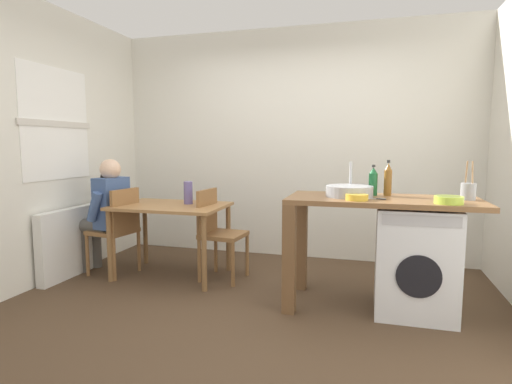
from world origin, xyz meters
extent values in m
plane|color=#4C3826|center=(0.00, 0.00, 0.00)|extent=(5.46, 5.46, 0.00)
cube|color=silver|center=(0.00, 1.75, 1.35)|extent=(4.60, 0.10, 2.70)
cube|color=silver|center=(-2.15, 0.00, 1.35)|extent=(0.10, 3.80, 2.70)
cube|color=white|center=(-2.10, 0.30, 1.55)|extent=(0.01, 0.90, 1.10)
cube|color=beige|center=(-2.09, 0.30, 1.55)|extent=(0.02, 0.96, 0.06)
cube|color=white|center=(-2.02, 0.30, 0.35)|extent=(0.10, 0.80, 0.70)
cube|color=#9E7042|center=(-1.02, 0.61, 0.72)|extent=(1.10, 0.76, 0.03)
cylinder|color=brown|center=(-1.52, 0.28, 0.35)|extent=(0.05, 0.05, 0.71)
cylinder|color=brown|center=(-0.52, 0.28, 0.35)|extent=(0.05, 0.05, 0.71)
cylinder|color=brown|center=(-1.52, 0.94, 0.35)|extent=(0.05, 0.05, 0.71)
cylinder|color=brown|center=(-0.52, 0.94, 0.35)|extent=(0.05, 0.05, 0.71)
cube|color=olive|center=(-1.64, 0.51, 0.45)|extent=(0.46, 0.46, 0.04)
cube|color=olive|center=(-1.47, 0.48, 0.68)|extent=(0.10, 0.38, 0.45)
cylinder|color=olive|center=(-1.85, 0.36, 0.23)|extent=(0.04, 0.04, 0.45)
cylinder|color=olive|center=(-1.79, 0.71, 0.23)|extent=(0.04, 0.04, 0.45)
cylinder|color=olive|center=(-1.49, 0.30, 0.23)|extent=(0.04, 0.04, 0.45)
cylinder|color=olive|center=(-1.44, 0.66, 0.23)|extent=(0.04, 0.04, 0.45)
cube|color=olive|center=(-0.47, 0.66, 0.45)|extent=(0.43, 0.43, 0.04)
cube|color=olive|center=(-0.65, 0.67, 0.68)|extent=(0.07, 0.38, 0.45)
cylinder|color=olive|center=(-0.28, 0.82, 0.23)|extent=(0.04, 0.04, 0.45)
cylinder|color=olive|center=(-0.31, 0.46, 0.23)|extent=(0.04, 0.04, 0.45)
cylinder|color=olive|center=(-0.64, 0.85, 0.23)|extent=(0.04, 0.04, 0.45)
cylinder|color=olive|center=(-0.67, 0.49, 0.23)|extent=(0.04, 0.04, 0.45)
cylinder|color=#595651|center=(-1.99, 0.47, 0.23)|extent=(0.11, 0.11, 0.45)
cylinder|color=#595651|center=(-1.96, 0.65, 0.23)|extent=(0.11, 0.11, 0.45)
cylinder|color=#595651|center=(-1.84, 0.45, 0.50)|extent=(0.42, 0.20, 0.14)
cylinder|color=#595651|center=(-1.81, 0.63, 0.50)|extent=(0.42, 0.20, 0.14)
cube|color=#3F598C|center=(-1.64, 0.51, 0.75)|extent=(0.25, 0.37, 0.52)
cylinder|color=#3F598C|center=(-1.70, 0.30, 0.74)|extent=(0.20, 0.12, 0.31)
cylinder|color=#3F598C|center=(-1.63, 0.72, 0.74)|extent=(0.20, 0.12, 0.31)
sphere|color=beige|center=(-1.64, 0.51, 1.09)|extent=(0.21, 0.21, 0.21)
sphere|color=black|center=(-1.70, 0.52, 1.01)|extent=(0.12, 0.12, 0.12)
cube|color=brown|center=(1.02, 0.30, 0.90)|extent=(1.50, 0.68, 0.04)
cube|color=brown|center=(0.32, 0.01, 0.44)|extent=(0.10, 0.10, 0.88)
cube|color=brown|center=(0.32, 0.59, 0.44)|extent=(0.10, 0.10, 0.88)
cube|color=silver|center=(1.28, 0.30, 0.43)|extent=(0.60, 0.60, 0.86)
cylinder|color=black|center=(1.28, 0.00, 0.39)|extent=(0.32, 0.02, 0.32)
cube|color=#B2B2B7|center=(1.28, 0.00, 0.80)|extent=(0.54, 0.01, 0.08)
cylinder|color=#9EA0A5|center=(0.76, 0.30, 0.97)|extent=(0.38, 0.38, 0.09)
cylinder|color=#B2B2B7|center=(0.76, 0.48, 1.06)|extent=(0.02, 0.02, 0.28)
cylinder|color=#19592D|center=(0.94, 0.45, 1.01)|extent=(0.07, 0.07, 0.19)
cone|color=#19592D|center=(0.94, 0.45, 1.13)|extent=(0.06, 0.06, 0.05)
cylinder|color=#262626|center=(0.94, 0.45, 1.17)|extent=(0.03, 0.03, 0.02)
cylinder|color=brown|center=(1.06, 0.46, 1.03)|extent=(0.06, 0.06, 0.21)
cone|color=brown|center=(1.06, 0.46, 1.16)|extent=(0.06, 0.06, 0.06)
cylinder|color=#262626|center=(1.06, 0.46, 1.20)|extent=(0.03, 0.03, 0.02)
cylinder|color=gold|center=(0.83, 0.10, 0.94)|extent=(0.17, 0.17, 0.05)
cylinder|color=olive|center=(0.83, 0.10, 0.96)|extent=(0.14, 0.14, 0.02)
cylinder|color=gray|center=(1.65, 0.35, 0.99)|extent=(0.11, 0.11, 0.13)
cylinder|color=#99724C|center=(1.63, 0.36, 1.13)|extent=(0.01, 0.04, 0.18)
cylinder|color=#99724C|center=(1.67, 0.34, 1.13)|extent=(0.01, 0.05, 0.18)
cylinder|color=#A8C63D|center=(1.47, 0.08, 0.95)|extent=(0.20, 0.20, 0.05)
cylinder|color=olive|center=(1.47, 0.08, 0.96)|extent=(0.16, 0.16, 0.03)
cylinder|color=slate|center=(-0.87, 0.71, 0.86)|extent=(0.09, 0.09, 0.23)
cube|color=#B2B2B7|center=(0.97, 0.20, 0.92)|extent=(0.15, 0.06, 0.01)
cube|color=#262628|center=(0.97, 0.20, 0.92)|extent=(0.15, 0.06, 0.01)
camera|label=1|loc=(0.93, -3.11, 1.34)|focal=28.72mm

